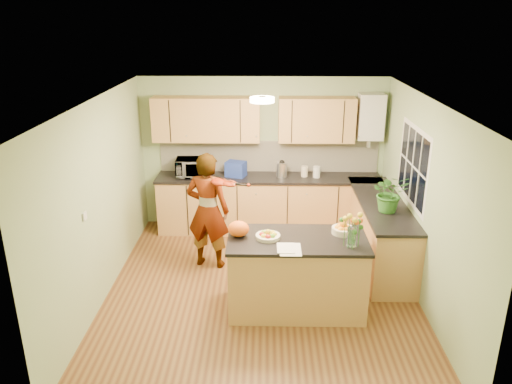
{
  "coord_description": "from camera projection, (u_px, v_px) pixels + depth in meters",
  "views": [
    {
      "loc": [
        0.04,
        -5.73,
        3.47
      ],
      "look_at": [
        -0.08,
        0.5,
        1.2
      ],
      "focal_mm": 35.0,
      "sensor_mm": 36.0,
      "label": 1
    }
  ],
  "objects": [
    {
      "name": "light_switch",
      "position": [
        85.0,
        216.0,
        5.6
      ],
      "size": [
        0.02,
        0.09,
        0.09
      ],
      "primitive_type": "cube",
      "color": "silver",
      "rests_on": "wall_left"
    },
    {
      "name": "floor",
      "position": [
        261.0,
        290.0,
        6.58
      ],
      "size": [
        4.5,
        4.5,
        0.0
      ],
      "primitive_type": "plane",
      "color": "#563018",
      "rests_on": "ground"
    },
    {
      "name": "violinist",
      "position": [
        208.0,
        211.0,
        6.97
      ],
      "size": [
        0.69,
        0.53,
        1.68
      ],
      "primitive_type": "imported",
      "rotation": [
        0.0,
        0.0,
        2.92
      ],
      "color": "#E1A189",
      "rests_on": "floor"
    },
    {
      "name": "ceiling_lamp",
      "position": [
        262.0,
        100.0,
        6.01
      ],
      "size": [
        0.3,
        0.3,
        0.07
      ],
      "color": "#FFEABF",
      "rests_on": "ceiling"
    },
    {
      "name": "right_counter",
      "position": [
        380.0,
        232.0,
        7.18
      ],
      "size": [
        0.62,
        2.24,
        0.94
      ],
      "color": "#B28147",
      "rests_on": "floor"
    },
    {
      "name": "kettle",
      "position": [
        282.0,
        169.0,
        8.03
      ],
      "size": [
        0.17,
        0.17,
        0.32
      ],
      "rotation": [
        0.0,
        0.0,
        0.08
      ],
      "color": "silver",
      "rests_on": "back_counter"
    },
    {
      "name": "flower_vase",
      "position": [
        353.0,
        220.0,
        5.59
      ],
      "size": [
        0.26,
        0.26,
        0.48
      ],
      "rotation": [
        0.0,
        0.0,
        -0.2
      ],
      "color": "silver",
      "rests_on": "peninsula_island"
    },
    {
      "name": "fruit_dish",
      "position": [
        268.0,
        235.0,
        5.87
      ],
      "size": [
        0.29,
        0.29,
        0.1
      ],
      "color": "beige",
      "rests_on": "peninsula_island"
    },
    {
      "name": "potted_plant",
      "position": [
        390.0,
        193.0,
        6.59
      ],
      "size": [
        0.47,
        0.41,
        0.53
      ],
      "primitive_type": "imported",
      "rotation": [
        0.0,
        0.0,
        0.0
      ],
      "color": "#2E6923",
      "rests_on": "right_counter"
    },
    {
      "name": "wall_back",
      "position": [
        263.0,
        153.0,
        8.26
      ],
      "size": [
        4.0,
        0.02,
        2.5
      ],
      "primitive_type": "cube",
      "color": "#8EA978",
      "rests_on": "floor"
    },
    {
      "name": "jar_white",
      "position": [
        317.0,
        172.0,
        8.02
      ],
      "size": [
        0.14,
        0.14,
        0.18
      ],
      "primitive_type": "cylinder",
      "rotation": [
        0.0,
        0.0,
        0.26
      ],
      "color": "silver",
      "rests_on": "back_counter"
    },
    {
      "name": "wall_front",
      "position": [
        259.0,
        303.0,
        4.03
      ],
      "size": [
        4.0,
        0.02,
        2.5
      ],
      "primitive_type": "cube",
      "color": "#8EA978",
      "rests_on": "floor"
    },
    {
      "name": "wall_right",
      "position": [
        424.0,
        203.0,
        6.11
      ],
      "size": [
        0.02,
        4.5,
        2.5
      ],
      "primitive_type": "cube",
      "color": "#8EA978",
      "rests_on": "floor"
    },
    {
      "name": "window_right",
      "position": [
        413.0,
        166.0,
        6.57
      ],
      "size": [
        0.01,
        1.3,
        1.05
      ],
      "color": "silver",
      "rests_on": "wall_right"
    },
    {
      "name": "jar_cream",
      "position": [
        304.0,
        171.0,
        8.07
      ],
      "size": [
        0.13,
        0.13,
        0.17
      ],
      "primitive_type": "cylinder",
      "rotation": [
        0.0,
        0.0,
        0.17
      ],
      "color": "beige",
      "rests_on": "back_counter"
    },
    {
      "name": "violin",
      "position": [
        220.0,
        182.0,
        6.58
      ],
      "size": [
        0.69,
        0.6,
        0.17
      ],
      "primitive_type": null,
      "rotation": [
        0.17,
        0.0,
        -0.61
      ],
      "color": "#561A05",
      "rests_on": "violinist"
    },
    {
      "name": "wall_left",
      "position": [
        101.0,
        201.0,
        6.18
      ],
      "size": [
        0.02,
        4.5,
        2.5
      ],
      "primitive_type": "cube",
      "color": "#8EA978",
      "rests_on": "floor"
    },
    {
      "name": "orange_bag",
      "position": [
        238.0,
        229.0,
        5.9
      ],
      "size": [
        0.27,
        0.24,
        0.19
      ],
      "primitive_type": "ellipsoid",
      "rotation": [
        0.0,
        0.0,
        -0.09
      ],
      "color": "#F15D13",
      "rests_on": "peninsula_island"
    },
    {
      "name": "microwave",
      "position": [
        193.0,
        168.0,
        8.05
      ],
      "size": [
        0.55,
        0.39,
        0.29
      ],
      "primitive_type": "imported",
      "rotation": [
        0.0,
        0.0,
        0.05
      ],
      "color": "silver",
      "rests_on": "back_counter"
    },
    {
      "name": "splashback",
      "position": [
        269.0,
        156.0,
        8.26
      ],
      "size": [
        3.6,
        0.02,
        0.52
      ],
      "primitive_type": "cube",
      "color": "#EFE7CF",
      "rests_on": "back_counter"
    },
    {
      "name": "blue_box",
      "position": [
        236.0,
        169.0,
        8.06
      ],
      "size": [
        0.36,
        0.31,
        0.24
      ],
      "primitive_type": "cube",
      "rotation": [
        0.0,
        0.0,
        -0.33
      ],
      "color": "navy",
      "rests_on": "back_counter"
    },
    {
      "name": "boiler",
      "position": [
        371.0,
        117.0,
        7.86
      ],
      "size": [
        0.4,
        0.3,
        0.86
      ],
      "color": "silver",
      "rests_on": "wall_back"
    },
    {
      "name": "orange_bowl",
      "position": [
        343.0,
        228.0,
        5.98
      ],
      "size": [
        0.27,
        0.27,
        0.15
      ],
      "color": "beige",
      "rests_on": "peninsula_island"
    },
    {
      "name": "back_counter",
      "position": [
        268.0,
        203.0,
        8.24
      ],
      "size": [
        3.64,
        0.62,
        0.94
      ],
      "color": "#B28147",
      "rests_on": "floor"
    },
    {
      "name": "upper_cabinets",
      "position": [
        252.0,
        119.0,
        7.9
      ],
      "size": [
        3.2,
        0.34,
        0.7
      ],
      "color": "#B28147",
      "rests_on": "wall_back"
    },
    {
      "name": "ceiling",
      "position": [
        262.0,
        101.0,
        5.72
      ],
      "size": [
        4.0,
        4.5,
        0.02
      ],
      "primitive_type": "cube",
      "color": "white",
      "rests_on": "wall_back"
    },
    {
      "name": "papers",
      "position": [
        290.0,
        249.0,
        5.59
      ],
      "size": [
        0.24,
        0.33,
        0.01
      ],
      "primitive_type": "cube",
      "color": "white",
      "rests_on": "peninsula_island"
    },
    {
      "name": "peninsula_island",
      "position": [
        296.0,
        274.0,
        6.04
      ],
      "size": [
        1.65,
        0.85,
        0.95
      ],
      "color": "#B28147",
      "rests_on": "floor"
    }
  ]
}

